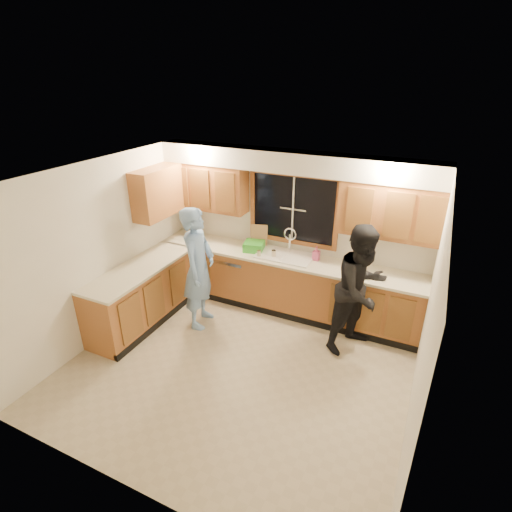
{
  "coord_description": "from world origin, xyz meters",
  "views": [
    {
      "loc": [
        1.97,
        -3.62,
        3.53
      ],
      "look_at": [
        -0.04,
        0.65,
        1.32
      ],
      "focal_mm": 28.0,
      "sensor_mm": 36.0,
      "label": 1
    }
  ],
  "objects": [
    {
      "name": "dishwasher",
      "position": [
        -0.85,
        1.59,
        0.41
      ],
      "size": [
        0.6,
        0.56,
        0.82
      ],
      "primitive_type": "cube",
      "color": "white",
      "rests_on": "floor"
    },
    {
      "name": "sink",
      "position": [
        0.0,
        1.6,
        0.86
      ],
      "size": [
        0.86,
        0.52,
        0.57
      ],
      "color": "white",
      "rests_on": "countertop_back"
    },
    {
      "name": "upper_cabinets_left",
      "position": [
        -1.43,
        1.73,
        1.83
      ],
      "size": [
        1.35,
        0.33,
        0.75
      ],
      "primitive_type": "cube",
      "color": "#AB6631",
      "rests_on": "wall_back"
    },
    {
      "name": "countertop_back",
      "position": [
        0.0,
        1.58,
        0.9
      ],
      "size": [
        4.2,
        0.63,
        0.04
      ],
      "primitive_type": "cube",
      "color": "#EBE4C5",
      "rests_on": "base_cabinets_back"
    },
    {
      "name": "dish_crate",
      "position": [
        -0.53,
        1.61,
        0.99
      ],
      "size": [
        0.36,
        0.34,
        0.14
      ],
      "primitive_type": "cube",
      "rotation": [
        0.0,
        0.0,
        0.21
      ],
      "color": "green",
      "rests_on": "countertop_back"
    },
    {
      "name": "can_right",
      "position": [
        -0.14,
        1.49,
        0.98
      ],
      "size": [
        0.07,
        0.07,
        0.12
      ],
      "primitive_type": "cylinder",
      "rotation": [
        0.0,
        0.0,
        -0.1
      ],
      "color": "beige",
      "rests_on": "countertop_back"
    },
    {
      "name": "wall_right",
      "position": [
        2.1,
        0.0,
        1.25
      ],
      "size": [
        0.0,
        3.8,
        3.8
      ],
      "primitive_type": "plane",
      "rotation": [
        1.57,
        0.0,
        -1.57
      ],
      "color": "white",
      "rests_on": "ground"
    },
    {
      "name": "man",
      "position": [
        -0.98,
        0.69,
        0.92
      ],
      "size": [
        0.56,
        0.74,
        1.85
      ],
      "primitive_type": "imported",
      "rotation": [
        0.0,
        0.0,
        1.76
      ],
      "color": "#7BA9E9",
      "rests_on": "floor"
    },
    {
      "name": "bowl",
      "position": [
        1.01,
        1.58,
        0.95
      ],
      "size": [
        0.25,
        0.25,
        0.05
      ],
      "primitive_type": "imported",
      "rotation": [
        0.0,
        0.0,
        -0.21
      ],
      "color": "silver",
      "rests_on": "countertop_back"
    },
    {
      "name": "woman",
      "position": [
        1.27,
        1.11,
        0.9
      ],
      "size": [
        1.03,
        1.1,
        1.8
      ],
      "primitive_type": "imported",
      "rotation": [
        0.0,
        0.0,
        1.04
      ],
      "color": "black",
      "rests_on": "floor"
    },
    {
      "name": "can_left",
      "position": [
        -0.35,
        1.4,
        0.98
      ],
      "size": [
        0.06,
        0.06,
        0.11
      ],
      "primitive_type": "cylinder",
      "rotation": [
        0.0,
        0.0,
        0.04
      ],
      "color": "beige",
      "rests_on": "countertop_back"
    },
    {
      "name": "knife_block",
      "position": [
        -1.67,
        1.64,
        1.04
      ],
      "size": [
        0.17,
        0.16,
        0.23
      ],
      "primitive_type": "cube",
      "rotation": [
        0.0,
        0.0,
        0.71
      ],
      "color": "brown",
      "rests_on": "countertop_back"
    },
    {
      "name": "base_cabinets_back",
      "position": [
        0.0,
        1.6,
        0.44
      ],
      "size": [
        4.2,
        0.6,
        0.88
      ],
      "primitive_type": "cube",
      "color": "#AB6631",
      "rests_on": "ground"
    },
    {
      "name": "upper_cabinets_return",
      "position": [
        -1.94,
        1.12,
        1.83
      ],
      "size": [
        0.33,
        0.9,
        0.75
      ],
      "primitive_type": "cube",
      "color": "#AB6631",
      "rests_on": "wall_left"
    },
    {
      "name": "soffit",
      "position": [
        0.0,
        1.72,
        2.35
      ],
      "size": [
        4.2,
        0.35,
        0.3
      ],
      "primitive_type": "cube",
      "color": "silver",
      "rests_on": "wall_back"
    },
    {
      "name": "stove",
      "position": [
        -1.8,
        -0.22,
        0.45
      ],
      "size": [
        0.58,
        0.75,
        0.9
      ],
      "primitive_type": "cube",
      "color": "white",
      "rests_on": "floor"
    },
    {
      "name": "base_cabinets_left",
      "position": [
        -1.8,
        0.35,
        0.44
      ],
      "size": [
        0.6,
        1.9,
        0.88
      ],
      "primitive_type": "cube",
      "color": "#AB6631",
      "rests_on": "ground"
    },
    {
      "name": "window_frame",
      "position": [
        0.0,
        1.89,
        1.6
      ],
      "size": [
        1.44,
        0.03,
        1.14
      ],
      "color": "black",
      "rests_on": "wall_back"
    },
    {
      "name": "ceiling",
      "position": [
        0.0,
        0.0,
        2.5
      ],
      "size": [
        4.2,
        4.2,
        0.0
      ],
      "primitive_type": "plane",
      "rotation": [
        3.14,
        0.0,
        0.0
      ],
      "color": "white"
    },
    {
      "name": "wall_back",
      "position": [
        0.0,
        1.9,
        1.25
      ],
      "size": [
        4.2,
        0.0,
        4.2
      ],
      "primitive_type": "plane",
      "rotation": [
        1.57,
        0.0,
        0.0
      ],
      "color": "white",
      "rests_on": "ground"
    },
    {
      "name": "soap_bottle",
      "position": [
        0.47,
        1.69,
        1.03
      ],
      "size": [
        0.1,
        0.1,
        0.21
      ],
      "primitive_type": "imported",
      "rotation": [
        0.0,
        0.0,
        -0.06
      ],
      "color": "#D35085",
      "rests_on": "countertop_back"
    },
    {
      "name": "countertop_left",
      "position": [
        -1.79,
        0.35,
        0.9
      ],
      "size": [
        0.63,
        1.9,
        0.04
      ],
      "primitive_type": "cube",
      "color": "#EBE4C5",
      "rests_on": "base_cabinets_left"
    },
    {
      "name": "upper_cabinets_right",
      "position": [
        1.43,
        1.73,
        1.83
      ],
      "size": [
        1.35,
        0.33,
        0.75
      ],
      "primitive_type": "cube",
      "color": "#AB6631",
      "rests_on": "wall_back"
    },
    {
      "name": "floor",
      "position": [
        0.0,
        0.0,
        0.0
      ],
      "size": [
        4.2,
        4.2,
        0.0
      ],
      "primitive_type": "plane",
      "color": "#C1B294",
      "rests_on": "ground"
    },
    {
      "name": "wall_left",
      "position": [
        -2.1,
        0.0,
        1.25
      ],
      "size": [
        0.0,
        3.8,
        3.8
      ],
      "primitive_type": "plane",
      "rotation": [
        1.57,
        0.0,
        1.57
      ],
      "color": "white",
      "rests_on": "ground"
    },
    {
      "name": "cutting_board",
      "position": [
        -0.53,
        1.81,
        1.1
      ],
      "size": [
        0.28,
        0.17,
        0.35
      ],
      "primitive_type": "cube",
      "rotation": [
        -0.21,
        0.0,
        0.31
      ],
      "color": "tan",
      "rests_on": "countertop_back"
    }
  ]
}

